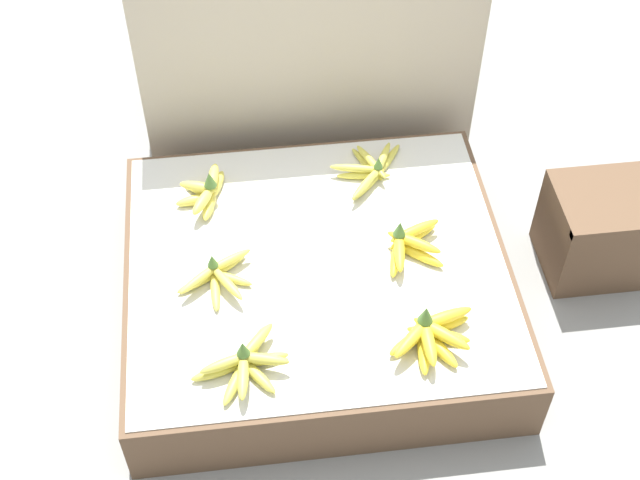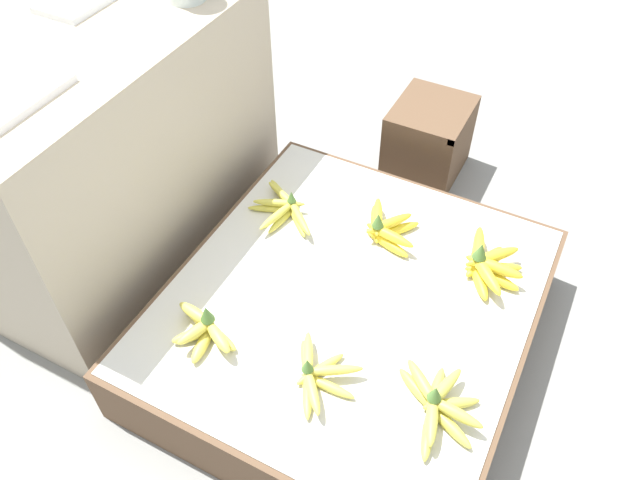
{
  "view_description": "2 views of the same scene",
  "coord_description": "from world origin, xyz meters",
  "px_view_note": "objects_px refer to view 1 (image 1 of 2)",
  "views": [
    {
      "loc": [
        -0.18,
        -1.52,
        2.04
      ],
      "look_at": [
        0.01,
        0.01,
        0.28
      ],
      "focal_mm": 50.0,
      "sensor_mm": 36.0,
      "label": 1
    },
    {
      "loc": [
        -0.95,
        -0.4,
        1.53
      ],
      "look_at": [
        0.04,
        0.11,
        0.34
      ],
      "focal_mm": 35.0,
      "sensor_mm": 36.0,
      "label": 2
    }
  ],
  "objects_px": {
    "banana_bunch_middle_left": "(217,276)",
    "banana_bunch_front_left": "(246,363)",
    "banana_bunch_middle_midleft": "(409,244)",
    "wooden_crate": "(599,230)",
    "banana_bunch_front_midleft": "(431,334)",
    "banana_bunch_back_midleft": "(371,169)",
    "banana_bunch_back_left": "(206,191)"
  },
  "relations": [
    {
      "from": "banana_bunch_front_midleft",
      "to": "banana_bunch_back_midleft",
      "type": "height_order",
      "value": "banana_bunch_front_midleft"
    },
    {
      "from": "banana_bunch_front_left",
      "to": "banana_bunch_back_midleft",
      "type": "bearing_deg",
      "value": 57.12
    },
    {
      "from": "banana_bunch_middle_midleft",
      "to": "banana_bunch_back_left",
      "type": "height_order",
      "value": "banana_bunch_back_left"
    },
    {
      "from": "wooden_crate",
      "to": "banana_bunch_middle_left",
      "type": "height_order",
      "value": "banana_bunch_middle_left"
    },
    {
      "from": "banana_bunch_middle_left",
      "to": "banana_bunch_middle_midleft",
      "type": "height_order",
      "value": "banana_bunch_middle_midleft"
    },
    {
      "from": "wooden_crate",
      "to": "banana_bunch_back_left",
      "type": "relative_size",
      "value": 1.43
    },
    {
      "from": "banana_bunch_front_midleft",
      "to": "banana_bunch_back_left",
      "type": "height_order",
      "value": "banana_bunch_front_midleft"
    },
    {
      "from": "banana_bunch_front_left",
      "to": "banana_bunch_back_midleft",
      "type": "distance_m",
      "value": 0.75
    },
    {
      "from": "banana_bunch_front_left",
      "to": "banana_bunch_middle_left",
      "type": "distance_m",
      "value": 0.29
    },
    {
      "from": "wooden_crate",
      "to": "banana_bunch_back_midleft",
      "type": "bearing_deg",
      "value": 159.58
    },
    {
      "from": "wooden_crate",
      "to": "banana_bunch_middle_midleft",
      "type": "bearing_deg",
      "value": -173.13
    },
    {
      "from": "wooden_crate",
      "to": "banana_bunch_back_midleft",
      "type": "height_order",
      "value": "banana_bunch_back_midleft"
    },
    {
      "from": "wooden_crate",
      "to": "banana_bunch_middle_midleft",
      "type": "xyz_separation_m",
      "value": [
        -0.58,
        -0.07,
        0.1
      ]
    },
    {
      "from": "wooden_crate",
      "to": "banana_bunch_back_left",
      "type": "xyz_separation_m",
      "value": [
        -1.11,
        0.19,
        0.1
      ]
    },
    {
      "from": "banana_bunch_back_left",
      "to": "banana_bunch_front_midleft",
      "type": "bearing_deg",
      "value": -46.61
    },
    {
      "from": "banana_bunch_middle_left",
      "to": "wooden_crate",
      "type": "bearing_deg",
      "value": 5.81
    },
    {
      "from": "banana_bunch_middle_midleft",
      "to": "banana_bunch_back_left",
      "type": "bearing_deg",
      "value": 153.69
    },
    {
      "from": "banana_bunch_front_midleft",
      "to": "banana_bunch_back_midleft",
      "type": "relative_size",
      "value": 0.96
    },
    {
      "from": "banana_bunch_middle_left",
      "to": "banana_bunch_front_left",
      "type": "bearing_deg",
      "value": -78.83
    },
    {
      "from": "banana_bunch_middle_left",
      "to": "banana_bunch_middle_midleft",
      "type": "xyz_separation_m",
      "value": [
        0.52,
        0.04,
        0.01
      ]
    },
    {
      "from": "banana_bunch_back_midleft",
      "to": "banana_bunch_middle_left",
      "type": "bearing_deg",
      "value": -143.22
    },
    {
      "from": "wooden_crate",
      "to": "banana_bunch_front_midleft",
      "type": "height_order",
      "value": "banana_bunch_front_midleft"
    },
    {
      "from": "banana_bunch_front_midleft",
      "to": "banana_bunch_back_midleft",
      "type": "bearing_deg",
      "value": 94.95
    },
    {
      "from": "banana_bunch_middle_left",
      "to": "banana_bunch_back_left",
      "type": "distance_m",
      "value": 0.31
    },
    {
      "from": "banana_bunch_middle_midleft",
      "to": "wooden_crate",
      "type": "bearing_deg",
      "value": 6.87
    },
    {
      "from": "banana_bunch_front_midleft",
      "to": "banana_bunch_back_midleft",
      "type": "distance_m",
      "value": 0.6
    },
    {
      "from": "banana_bunch_front_midleft",
      "to": "banana_bunch_middle_left",
      "type": "distance_m",
      "value": 0.57
    },
    {
      "from": "banana_bunch_middle_left",
      "to": "banana_bunch_middle_midleft",
      "type": "bearing_deg",
      "value": 4.63
    },
    {
      "from": "wooden_crate",
      "to": "banana_bunch_back_midleft",
      "type": "xyz_separation_m",
      "value": [
        -0.63,
        0.23,
        0.09
      ]
    },
    {
      "from": "wooden_crate",
      "to": "banana_bunch_front_left",
      "type": "relative_size",
      "value": 1.18
    },
    {
      "from": "banana_bunch_back_left",
      "to": "banana_bunch_back_midleft",
      "type": "distance_m",
      "value": 0.48
    },
    {
      "from": "banana_bunch_middle_left",
      "to": "banana_bunch_back_midleft",
      "type": "relative_size",
      "value": 0.86
    }
  ]
}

